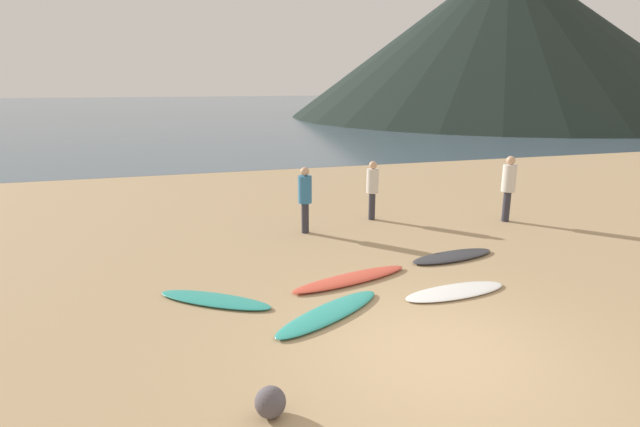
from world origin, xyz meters
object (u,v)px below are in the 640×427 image
(surfboard_2, at_px, (351,279))
(person_1, at_px, (305,195))
(surfboard_3, at_px, (455,291))
(surfboard_1, at_px, (329,313))
(surfboard_0, at_px, (215,300))
(surfboard_4, at_px, (453,256))
(person_0, at_px, (509,183))
(person_2, at_px, (372,185))
(beach_rock_near, at_px, (270,402))

(surfboard_2, height_order, person_1, person_1)
(surfboard_3, bearing_deg, surfboard_1, 179.59)
(surfboard_2, bearing_deg, surfboard_3, -47.91)
(surfboard_0, distance_m, surfboard_4, 5.02)
(surfboard_3, xyz_separation_m, person_0, (3.73, 3.74, 0.99))
(surfboard_0, bearing_deg, person_0, 55.09)
(surfboard_2, relative_size, person_0, 1.42)
(surfboard_3, distance_m, surfboard_4, 1.83)
(surfboard_2, xyz_separation_m, surfboard_3, (1.57, -1.02, -0.02))
(surfboard_0, xyz_separation_m, surfboard_2, (2.49, 0.20, 0.01))
(surfboard_0, relative_size, surfboard_2, 0.84)
(surfboard_4, relative_size, person_2, 1.26)
(surfboard_0, bearing_deg, surfboard_2, 39.17)
(surfboard_2, relative_size, person_2, 1.56)
(surfboard_4, distance_m, person_0, 3.68)
(surfboard_2, distance_m, beach_rock_near, 4.01)
(surfboard_3, xyz_separation_m, beach_rock_near, (-3.72, -2.36, 0.14))
(surfboard_4, bearing_deg, person_2, 89.71)
(surfboard_2, distance_m, surfboard_4, 2.53)
(surfboard_3, relative_size, person_0, 1.15)
(surfboard_3, xyz_separation_m, person_2, (0.41, 4.89, 0.89))
(surfboard_2, bearing_deg, surfboard_4, -1.73)
(surfboard_1, bearing_deg, surfboard_2, 26.02)
(surfboard_0, xyz_separation_m, person_1, (2.46, 3.40, 0.91))
(surfboard_1, relative_size, surfboard_2, 0.92)
(beach_rock_near, bearing_deg, person_1, 72.09)
(surfboard_3, height_order, person_2, person_2)
(surfboard_4, xyz_separation_m, person_2, (-0.48, 3.29, 0.88))
(person_0, relative_size, beach_rock_near, 4.94)
(surfboard_0, relative_size, beach_rock_near, 5.87)
(surfboard_1, xyz_separation_m, beach_rock_near, (-1.35, -2.16, 0.13))
(person_2, bearing_deg, surfboard_0, 110.62)
(surfboard_4, bearing_deg, beach_rock_near, -148.08)
(surfboard_1, height_order, surfboard_3, surfboard_1)
(surfboard_0, relative_size, person_0, 1.19)
(surfboard_1, bearing_deg, beach_rock_near, -152.84)
(person_1, bearing_deg, surfboard_2, -121.63)
(person_1, distance_m, person_2, 2.12)
(surfboard_0, xyz_separation_m, surfboard_1, (1.69, -1.02, 0.01))
(surfboard_0, bearing_deg, person_1, 88.62)
(person_0, relative_size, person_1, 1.07)
(person_2, bearing_deg, beach_rock_near, 128.59)
(person_0, xyz_separation_m, beach_rock_near, (-7.45, -6.10, -0.84))
(surfboard_2, distance_m, person_2, 4.44)
(surfboard_0, bearing_deg, person_2, 76.85)
(surfboard_2, xyz_separation_m, surfboard_4, (2.47, 0.58, -0.01))
(surfboard_2, relative_size, person_1, 1.51)
(surfboard_0, distance_m, surfboard_2, 2.50)
(surfboard_0, height_order, beach_rock_near, beach_rock_near)
(surfboard_1, xyz_separation_m, person_1, (0.77, 4.42, 0.91))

